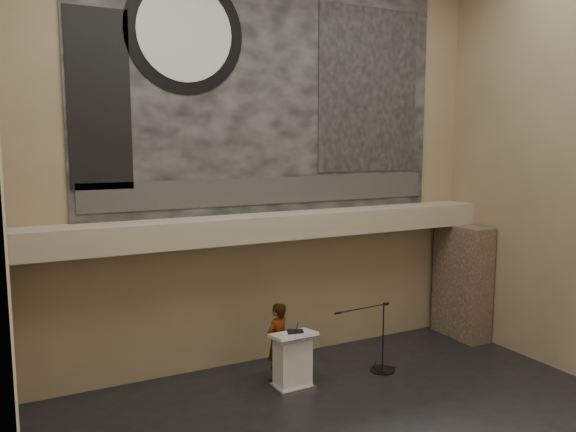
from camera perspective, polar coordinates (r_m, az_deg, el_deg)
wall_back at (r=11.77m, az=-1.77°, el=5.53°), size 10.00×0.02×8.50m
wall_left at (r=6.67m, az=-26.97°, el=3.20°), size 0.02×8.00×8.50m
soffit at (r=11.53m, az=-0.90°, el=-1.00°), size 10.00×0.80×0.50m
sprinkler_left at (r=10.93m, az=-8.35°, el=-3.04°), size 0.04×0.04×0.06m
sprinkler_right at (r=12.47m, az=7.09°, el=-1.71°), size 0.04×0.04×0.06m
banner at (r=11.78m, az=-1.73°, el=12.59°), size 8.00×0.05×5.00m
banner_text_strip at (r=11.74m, az=-1.61°, el=2.59°), size 7.76×0.02×0.55m
banner_clock_rim at (r=11.24m, az=-10.43°, el=17.87°), size 2.30×0.02×2.30m
banner_clock_face at (r=11.22m, az=-10.40°, el=17.89°), size 1.84×0.02×1.84m
banner_building_print at (r=12.95m, az=8.24°, el=12.50°), size 2.60×0.02×3.60m
banner_brick_print at (r=10.73m, az=-18.64°, el=11.10°), size 1.10×0.02×3.20m
stone_pier at (r=14.14m, az=17.28°, el=-6.36°), size 0.60×1.40×2.70m
lectern at (r=10.96m, az=0.47°, el=-14.47°), size 0.82×0.60×1.14m
binder at (r=10.76m, az=0.75°, el=-11.69°), size 0.36×0.33×0.04m
papers at (r=10.68m, az=0.08°, el=-11.92°), size 0.26×0.33×0.00m
speaker_person at (r=11.21m, az=-1.10°, el=-12.70°), size 0.67×0.58×1.57m
mic_stand at (r=12.00m, az=9.42°, el=-14.32°), size 1.46×0.52×1.44m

